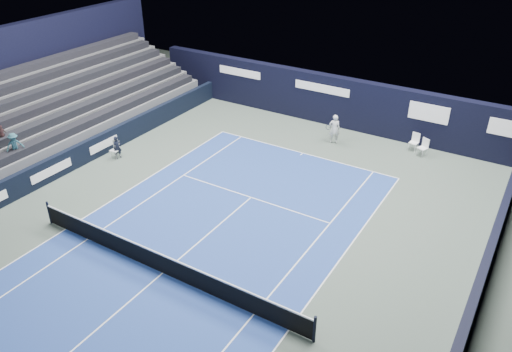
# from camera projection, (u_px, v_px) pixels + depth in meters

# --- Properties ---
(ground) EXTENTS (48.00, 48.00, 0.00)m
(ground) POSITION_uv_depth(u_px,v_px,m) (195.00, 246.00, 20.60)
(ground) COLOR #48564B
(ground) RESTS_ON ground
(court_surface) EXTENTS (10.97, 23.77, 0.01)m
(court_surface) POSITION_uv_depth(u_px,v_px,m) (163.00, 273.00, 19.12)
(court_surface) COLOR navy
(court_surface) RESTS_ON ground
(enclosure_wall_right) EXTENTS (0.30, 22.00, 1.80)m
(enclosure_wall_right) POSITION_uv_depth(u_px,v_px,m) (487.00, 261.00, 18.35)
(enclosure_wall_right) COLOR black
(enclosure_wall_right) RESTS_ON ground
(folding_chair_back_a) EXTENTS (0.51, 0.49, 1.02)m
(folding_chair_back_a) POSITION_uv_depth(u_px,v_px,m) (415.00, 140.00, 28.01)
(folding_chair_back_a) COLOR white
(folding_chair_back_a) RESTS_ON ground
(folding_chair_back_b) EXTENTS (0.59, 0.58, 1.01)m
(folding_chair_back_b) POSITION_uv_depth(u_px,v_px,m) (424.00, 146.00, 27.41)
(folding_chair_back_b) COLOR white
(folding_chair_back_b) RESTS_ON ground
(line_judge_chair) EXTENTS (0.50, 0.48, 0.99)m
(line_judge_chair) POSITION_uv_depth(u_px,v_px,m) (115.00, 148.00, 27.22)
(line_judge_chair) COLOR white
(line_judge_chair) RESTS_ON ground
(line_judge) EXTENTS (0.46, 0.54, 1.26)m
(line_judge) POSITION_uv_depth(u_px,v_px,m) (117.00, 147.00, 27.14)
(line_judge) COLOR black
(line_judge) RESTS_ON ground
(court_markings) EXTENTS (11.03, 23.83, 0.00)m
(court_markings) POSITION_uv_depth(u_px,v_px,m) (163.00, 273.00, 19.11)
(court_markings) COLOR white
(court_markings) RESTS_ON court_surface
(tennis_net) EXTENTS (12.90, 0.10, 1.10)m
(tennis_net) POSITION_uv_depth(u_px,v_px,m) (162.00, 263.00, 18.87)
(tennis_net) COLOR black
(tennis_net) RESTS_ON ground
(back_sponsor_wall) EXTENTS (26.00, 0.63, 3.10)m
(back_sponsor_wall) POSITION_uv_depth(u_px,v_px,m) (338.00, 101.00, 30.57)
(back_sponsor_wall) COLOR black
(back_sponsor_wall) RESTS_ON ground
(side_barrier_left) EXTENTS (0.33, 22.00, 1.20)m
(side_barrier_left) POSITION_uv_depth(u_px,v_px,m) (101.00, 144.00, 27.56)
(side_barrier_left) COLOR black
(side_barrier_left) RESTS_ON ground
(spectator_stand) EXTENTS (6.00, 18.00, 6.40)m
(spectator_stand) POSITION_uv_depth(u_px,v_px,m) (65.00, 102.00, 29.35)
(spectator_stand) COLOR #535356
(spectator_stand) RESTS_ON ground
(tennis_player) EXTENTS (0.75, 0.93, 1.74)m
(tennis_player) POSITION_uv_depth(u_px,v_px,m) (334.00, 129.00, 28.69)
(tennis_player) COLOR silver
(tennis_player) RESTS_ON ground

